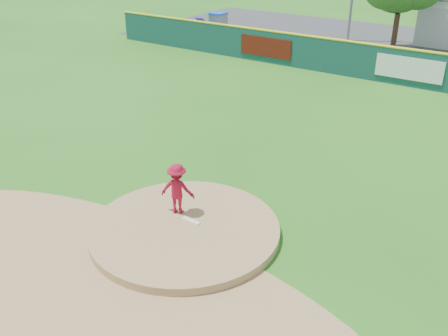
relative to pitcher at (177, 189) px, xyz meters
The scene contains 9 objects.
ground 1.32m from the pitcher, 37.91° to the right, with size 120.00×120.00×0.00m, color #286B19.
pitchers_mound 1.32m from the pitcher, 37.91° to the right, with size 5.50×5.50×0.50m, color #9E774C.
pitching_rubber 1.03m from the pitcher, 17.31° to the right, with size 0.60×0.15×0.04m, color white.
infield_dirt_arc 3.71m from the pitcher, 79.60° to the right, with size 15.40×15.40×0.01m, color #9E774C.
parking_lot 26.53m from the pitcher, 88.61° to the left, with size 44.00×16.00×0.02m, color #38383A.
pitcher is the anchor object (origin of this frame).
fence_banners 17.64m from the pitcher, 98.98° to the left, with size 12.50×0.04×1.20m.
playground_slide 26.73m from the pitcher, 122.77° to the left, with size 1.11×3.13×1.73m.
outfield_fence 17.51m from the pitcher, 87.90° to the left, with size 40.00×0.14×2.07m.
Camera 1 is at (7.82, -9.32, 8.19)m, focal length 40.00 mm.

